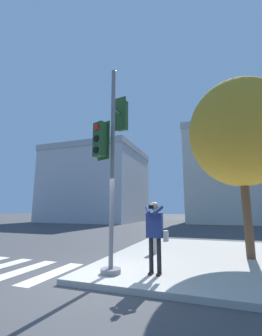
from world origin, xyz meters
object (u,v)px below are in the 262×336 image
(street_tree, at_px, (240,133))
(fire_hydrant, at_px, (154,242))
(person_photographer, at_px, (155,230))
(traffic_signal_pole, at_px, (112,152))

(street_tree, xyz_separation_m, fire_hydrant, (-3.15, -0.22, -3.84))
(person_photographer, bearing_deg, street_tree, 48.14)
(traffic_signal_pole, xyz_separation_m, fire_hydrant, (0.42, 2.86, -2.71))
(street_tree, bearing_deg, person_photographer, -131.86)
(traffic_signal_pole, distance_m, street_tree, 4.85)
(street_tree, relative_size, fire_hydrant, 7.48)
(person_photographer, bearing_deg, traffic_signal_pole, -163.98)
(traffic_signal_pole, xyz_separation_m, street_tree, (3.57, 3.08, 1.14))
(fire_hydrant, bearing_deg, traffic_signal_pole, -98.39)
(traffic_signal_pole, distance_m, person_photographer, 2.35)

